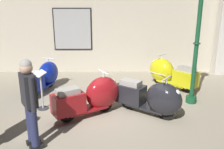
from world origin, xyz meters
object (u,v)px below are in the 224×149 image
object	(u,v)px
scooter_2	(153,98)
visitor_1	(29,98)
scooter_0	(44,77)
scooter_3	(168,73)
info_stanchion	(42,94)
scooter_1	(93,96)
lamppost	(198,32)

from	to	relation	value
scooter_2	visitor_1	distance (m)	2.85
scooter_0	scooter_3	bearing A→B (deg)	-67.94
visitor_1	info_stanchion	world-z (taller)	visitor_1
scooter_1	scooter_0	bearing A→B (deg)	100.99
lamppost	info_stanchion	bearing A→B (deg)	-174.50
scooter_0	lamppost	world-z (taller)	lamppost
scooter_0	lamppost	size ratio (longest dim) A/B	0.52
scooter_2	lamppost	distance (m)	2.03
scooter_1	scooter_3	size ratio (longest dim) A/B	1.11
visitor_1	info_stanchion	distance (m)	1.81
scooter_3	lamppost	xyz separation A→B (m)	(0.37, -1.23, 1.45)
scooter_0	visitor_1	world-z (taller)	visitor_1
scooter_0	scooter_2	bearing A→B (deg)	-101.83
scooter_0	scooter_2	xyz separation A→B (m)	(3.03, -1.77, 0.03)
info_stanchion	scooter_1	bearing A→B (deg)	-14.11
scooter_0	visitor_1	distance (m)	3.15
scooter_3	info_stanchion	world-z (taller)	scooter_3
scooter_0	info_stanchion	xyz separation A→B (m)	(0.28, -1.36, -0.02)
scooter_0	scooter_2	world-z (taller)	scooter_2
scooter_3	lamppost	size ratio (longest dim) A/B	0.49
scooter_2	scooter_3	bearing A→B (deg)	103.19
scooter_1	info_stanchion	world-z (taller)	scooter_1
scooter_1	info_stanchion	bearing A→B (deg)	133.47
scooter_1	scooter_2	xyz separation A→B (m)	(1.44, -0.08, -0.01)
info_stanchion	lamppost	bearing A→B (deg)	5.50
scooter_3	lamppost	distance (m)	1.93
scooter_0	visitor_1	bearing A→B (deg)	-151.50
scooter_3	visitor_1	bearing A→B (deg)	92.32
lamppost	scooter_3	bearing A→B (deg)	106.74
scooter_2	visitor_1	size ratio (longest dim) A/B	0.95
lamppost	scooter_1	bearing A→B (deg)	-164.91
scooter_2	scooter_3	size ratio (longest dim) A/B	1.07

